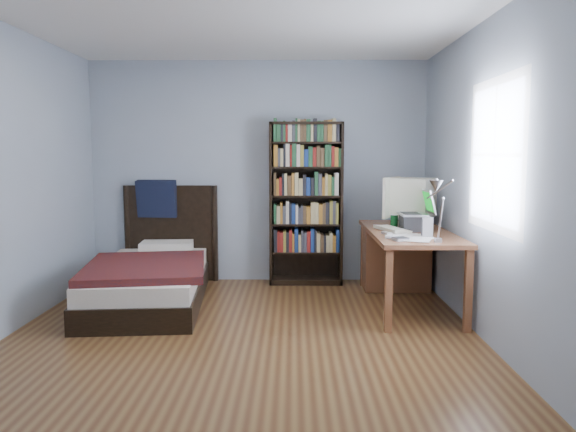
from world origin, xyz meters
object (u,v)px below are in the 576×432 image
object	(u,v)px
laptop	(414,219)
desk_lamp	(437,193)
keyboard	(392,229)
desk	(399,253)
bookshelf	(306,203)
crt_monitor	(410,198)
bed	(152,276)
soda_can	(394,222)
speaker	(428,227)

from	to	relation	value
laptop	desk_lamp	distance (m)	1.09
laptop	desk_lamp	bearing A→B (deg)	-93.34
laptop	keyboard	size ratio (longest dim) A/B	0.87
desk	desk_lamp	world-z (taller)	desk_lamp
keyboard	bookshelf	size ratio (longest dim) A/B	0.25
desk	crt_monitor	xyz separation A→B (m)	(0.08, -0.08, 0.59)
crt_monitor	bed	size ratio (longest dim) A/B	0.28
soda_can	bed	size ratio (longest dim) A/B	0.06
desk	speaker	xyz separation A→B (m)	(0.07, -0.93, 0.40)
soda_can	bed	bearing A→B (deg)	-178.92
crt_monitor	bookshelf	world-z (taller)	bookshelf
speaker	soda_can	bearing A→B (deg)	115.45
bookshelf	laptop	bearing A→B (deg)	-43.10
desk_lamp	keyboard	world-z (taller)	desk_lamp
crt_monitor	bookshelf	bearing A→B (deg)	152.90
crt_monitor	desk_lamp	xyz separation A→B (m)	(-0.10, -1.45, 0.16)
bookshelf	desk	bearing A→B (deg)	-25.16
crt_monitor	desk_lamp	size ratio (longest dim) A/B	1.11
keyboard	laptop	bearing A→B (deg)	-9.85
crt_monitor	speaker	world-z (taller)	crt_monitor
bed	soda_can	bearing A→B (deg)	1.08
keyboard	soda_can	distance (m)	0.23
laptop	desk	bearing A→B (deg)	95.68
crt_monitor	keyboard	size ratio (longest dim) A/B	1.33
bed	laptop	bearing A→B (deg)	-3.17
crt_monitor	speaker	bearing A→B (deg)	-91.03
speaker	soda_can	world-z (taller)	speaker
bookshelf	crt_monitor	bearing A→B (deg)	-27.10
desk_lamp	speaker	xyz separation A→B (m)	(0.08, 0.60, -0.35)
crt_monitor	keyboard	distance (m)	0.57
crt_monitor	desk_lamp	bearing A→B (deg)	-93.80
crt_monitor	speaker	size ratio (longest dim) A/B	3.38
speaker	crt_monitor	bearing A→B (deg)	98.45
desk	speaker	distance (m)	1.02
laptop	soda_can	bearing A→B (deg)	130.36
keyboard	speaker	bearing A→B (deg)	-77.63
desk_lamp	soda_can	size ratio (longest dim) A/B	4.17
soda_can	speaker	bearing A→B (deg)	-74.03
crt_monitor	keyboard	world-z (taller)	crt_monitor
crt_monitor	laptop	xyz separation A→B (m)	(-0.04, -0.41, -0.17)
speaker	desk	bearing A→B (deg)	103.74
desk	laptop	bearing A→B (deg)	-84.32
keyboard	bookshelf	bearing A→B (deg)	111.59
laptop	bed	distance (m)	2.63
speaker	soda_can	size ratio (longest dim) A/B	1.37
desk_lamp	bookshelf	distance (m)	2.21
desk_lamp	bed	world-z (taller)	desk_lamp
desk	bed	bearing A→B (deg)	-171.99
bed	keyboard	bearing A→B (deg)	-4.18
bookshelf	bed	bearing A→B (deg)	-152.49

